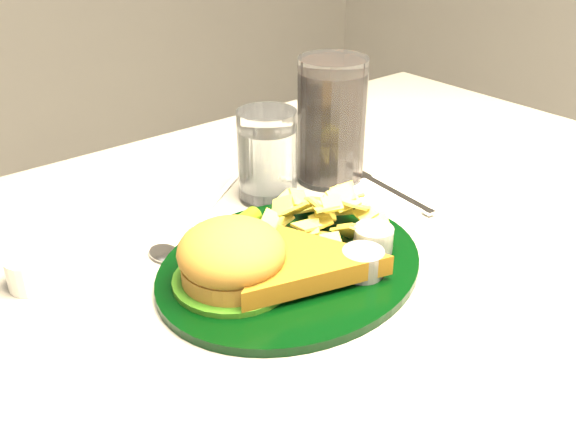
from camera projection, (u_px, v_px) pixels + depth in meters
name	position (u px, v px, depth m)	size (l,w,h in m)	color
dinner_plate	(291.00, 242.00, 0.63)	(0.29, 0.24, 0.07)	black
water_glass	(267.00, 156.00, 0.76)	(0.07, 0.07, 0.11)	white
cola_glass	(331.00, 121.00, 0.80)	(0.09, 0.09, 0.16)	black
fork_napkin	(393.00, 193.00, 0.79)	(0.12, 0.15, 0.01)	white
spoon	(212.00, 278.00, 0.62)	(0.04, 0.14, 0.01)	white
ramekin	(32.00, 271.00, 0.61)	(0.05, 0.05, 0.03)	silver
wrapped_straw	(221.00, 194.00, 0.79)	(0.18, 0.06, 0.01)	white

